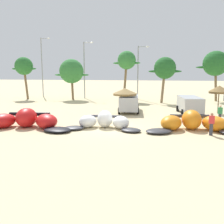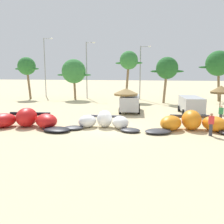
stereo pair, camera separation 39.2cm
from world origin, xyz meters
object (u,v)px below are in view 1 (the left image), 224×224
Objects in this scene: parked_van at (189,104)px; palm_center_right at (216,64)px; parked_car_second at (129,102)px; lamppost_east_center at (139,70)px; palm_leftmost at (24,67)px; lamppost_west at (43,64)px; person_near_kites at (211,124)px; kite_center at (193,123)px; palm_left_of_gap at (127,61)px; kite_left at (24,121)px; lamppost_west_center at (85,67)px; kite_left_of_center at (104,122)px; palm_left at (71,71)px; beach_umbrella_middle at (219,89)px; palm_center_left at (165,68)px; person_by_umbrellas at (220,114)px; beach_umbrella_near_van at (125,92)px.

parked_van is 14.80m from palm_center_right.
lamppost_east_center is (-0.20, 13.40, 3.84)m from parked_car_second.
lamppost_west is (0.61, 5.44, 0.54)m from palm_leftmost.
parked_car_second is at bearing 126.53° from person_near_kites.
lamppost_west is at bearing 135.96° from kite_center.
kite_center is 0.98× the size of palm_left_of_gap.
lamppost_west_center is at bearing 95.91° from kite_left.
palm_center_right is (18.68, 23.27, 5.21)m from kite_left.
lamppost_east_center is (18.92, 3.40, -0.53)m from palm_leftmost.
kite_center is 0.99× the size of palm_center_right.
lamppost_west_center reaches higher than kite_left_of_center.
palm_left is at bearing -31.80° from lamppost_west.
kite_center is at bearing -112.24° from beach_umbrella_middle.
parked_car_second is at bearing 85.04° from kite_left_of_center.
parked_car_second is 0.72× the size of palm_center_right.
beach_umbrella_middle is 10.54m from palm_center_left.
parked_car_second is at bearing 149.62° from person_by_umbrellas.
kite_left is at bearing -119.75° from palm_center_left.
kite_left is 1.09× the size of kite_center.
kite_left_of_center is 24.39m from lamppost_west_center.
palm_leftmost is at bearing -96.38° from lamppost_west.
parked_car_second is 0.84× the size of palm_left.
person_near_kites is at bearing -47.84° from beach_umbrella_near_van.
palm_center_right reaches higher than parked_van.
parked_car_second is 15.82m from palm_left.
lamppost_west_center reaches higher than kite_left.
person_by_umbrellas is (1.54, 4.58, 0.00)m from person_near_kites.
palm_left_of_gap reaches higher than parked_van.
palm_left_of_gap reaches higher than kite_center.
beach_umbrella_near_van reaches higher than parked_car_second.
lamppost_east_center reaches higher than parked_car_second.
kite_center is 1.76m from person_near_kites.
lamppost_west_center is 9.31m from lamppost_east_center.
palm_left_of_gap is at bearing 127.23° from parked_van.
parked_van is 0.63× the size of palm_center_right.
beach_umbrella_middle is 0.62× the size of parked_van.
palm_leftmost is (-25.78, 10.06, 4.37)m from parked_van.
beach_umbrella_middle reaches higher than parked_car_second.
palm_center_right is (2.89, 18.17, 4.98)m from person_by_umbrellas.
lamppost_west is at bearing 114.05° from kite_left.
lamppost_east_center reaches higher than parked_van.
palm_center_left is (4.23, 10.60, 2.67)m from beach_umbrella_near_van.
palm_leftmost is (-18.34, 18.96, 4.93)m from kite_left_of_center.
lamppost_west is (-22.49, 6.32, 0.95)m from palm_center_left.
kite_left_of_center is 0.72× the size of lamppost_east_center.
beach_umbrella_middle is 30.48m from palm_leftmost.
lamppost_east_center is at bearing 117.00° from parked_van.
palm_center_right is at bearing -1.65° from lamppost_east_center.
palm_center_left is at bearing -15.69° from lamppost_west.
palm_left is at bearing 135.62° from parked_car_second.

